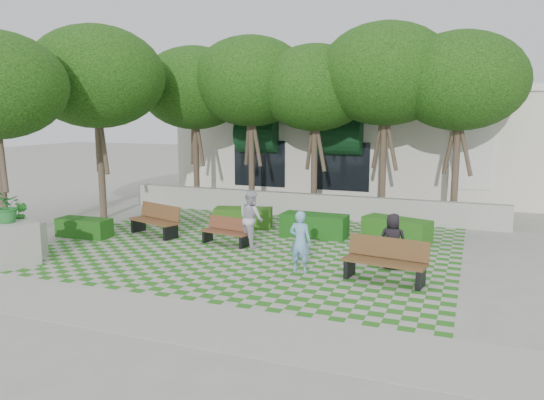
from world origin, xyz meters
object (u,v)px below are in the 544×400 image
at_px(bench_west, 156,221).
at_px(bench_mid, 227,232).
at_px(person_blue, 300,241).
at_px(hedge_east, 397,230).
at_px(person_dark, 393,241).
at_px(person_white, 251,218).
at_px(planter_back, 23,240).
at_px(bench_east, 385,261).
at_px(planter_front, 10,234).
at_px(hedge_midleft, 243,218).
at_px(hedge_west, 84,228).
at_px(hedge_midright, 314,225).

bearing_deg(bench_west, bench_mid, 13.44).
bearing_deg(bench_mid, person_blue, -21.82).
distance_m(bench_mid, hedge_east, 5.34).
xyz_separation_m(person_dark, person_white, (-4.35, 0.82, 0.13)).
relative_size(bench_west, person_blue, 1.28).
bearing_deg(planter_back, bench_east, 9.44).
relative_size(bench_mid, person_blue, 1.04).
bearing_deg(planter_back, person_blue, 12.05).
relative_size(bench_east, person_white, 1.20).
distance_m(planter_back, person_white, 6.44).
distance_m(planter_front, planter_back, 0.63).
relative_size(person_dark, person_white, 0.85).
relative_size(bench_east, hedge_east, 0.98).
height_order(bench_west, planter_back, planter_back).
xyz_separation_m(bench_mid, hedge_midleft, (-0.52, 2.40, -0.05)).
relative_size(hedge_midleft, person_white, 1.17).
bearing_deg(hedge_west, planter_front, -83.73).
xyz_separation_m(hedge_midright, hedge_west, (-6.98, -2.76, -0.06)).
height_order(bench_east, hedge_east, bench_east).
relative_size(planter_back, person_white, 0.93).
distance_m(hedge_midleft, person_blue, 5.56).
bearing_deg(person_dark, bench_west, -11.05).
height_order(hedge_midright, hedge_west, hedge_midright).
bearing_deg(person_dark, hedge_west, -3.36).
relative_size(hedge_east, hedge_midleft, 1.05).
bearing_deg(bench_west, planter_back, -96.37).
bearing_deg(person_blue, hedge_west, -4.34).
height_order(bench_mid, hedge_west, bench_mid).
bearing_deg(hedge_west, bench_west, 28.00).
distance_m(hedge_east, person_blue, 4.59).
distance_m(hedge_midright, person_white, 2.40).
bearing_deg(person_dark, planter_back, 12.21).
bearing_deg(bench_east, bench_mid, 168.25).
distance_m(hedge_midright, planter_back, 8.70).
bearing_deg(planter_front, person_white, 38.63).
xyz_separation_m(hedge_east, hedge_west, (-9.58, -3.10, -0.06)).
height_order(bench_east, bench_mid, bench_east).
xyz_separation_m(bench_west, person_dark, (7.87, -1.00, 0.24)).
xyz_separation_m(hedge_midright, person_white, (-1.44, -1.86, 0.48)).
xyz_separation_m(hedge_midleft, hedge_west, (-4.24, -3.20, -0.04)).
bearing_deg(bench_mid, planter_back, -131.94).
height_order(bench_west, hedge_midright, bench_west).
height_order(planter_back, person_white, person_white).
bearing_deg(bench_west, bench_east, 3.86).
xyz_separation_m(hedge_midright, person_blue, (0.77, -3.85, 0.42)).
distance_m(hedge_east, person_white, 4.62).
bearing_deg(person_white, hedge_midleft, -23.74).
height_order(bench_east, planter_front, planter_front).
relative_size(hedge_west, planter_back, 1.11).
bearing_deg(bench_east, hedge_east, 102.83).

